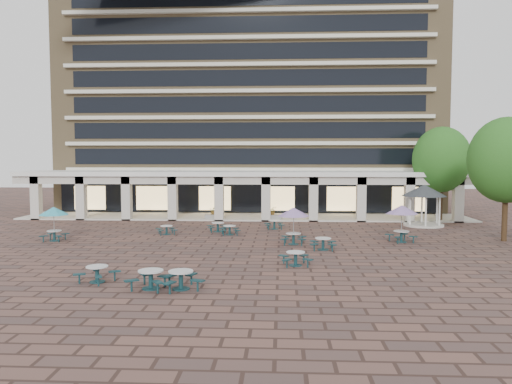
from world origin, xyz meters
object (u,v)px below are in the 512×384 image
(picnic_table_0, at_px, (97,273))
(picnic_table_2, at_px, (181,278))
(planter_right, at_px, (273,215))
(gazebo, at_px, (424,195))
(planter_left, at_px, (213,215))
(picnic_table_1, at_px, (151,278))

(picnic_table_0, distance_m, picnic_table_2, 4.21)
(planter_right, bearing_deg, picnic_table_2, -98.48)
(picnic_table_0, distance_m, gazebo, 28.42)
(picnic_table_0, distance_m, planter_left, 22.98)
(picnic_table_1, relative_size, picnic_table_2, 0.94)
(picnic_table_0, height_order, picnic_table_2, picnic_table_2)
(picnic_table_2, bearing_deg, planter_right, 58.40)
(picnic_table_1, xyz_separation_m, picnic_table_2, (1.32, -0.00, -0.01))
(gazebo, bearing_deg, picnic_table_1, -129.99)
(gazebo, height_order, planter_left, gazebo)
(picnic_table_2, distance_m, planter_right, 24.16)
(picnic_table_2, xyz_separation_m, gazebo, (16.16, 20.85, 2.09))
(picnic_table_0, xyz_separation_m, picnic_table_1, (2.76, -1.02, 0.05))
(picnic_table_2, relative_size, planter_left, 1.49)
(picnic_table_0, relative_size, picnic_table_2, 0.91)
(picnic_table_1, xyz_separation_m, gazebo, (17.48, 20.85, 2.08))
(picnic_table_1, relative_size, planter_right, 1.39)
(picnic_table_2, height_order, planter_right, planter_right)
(gazebo, xyz_separation_m, planter_right, (-12.60, 3.05, -2.09))
(planter_left, bearing_deg, picnic_table_1, -88.66)
(picnic_table_2, relative_size, planter_right, 1.49)
(picnic_table_2, xyz_separation_m, planter_right, (3.56, 23.90, -0.00))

